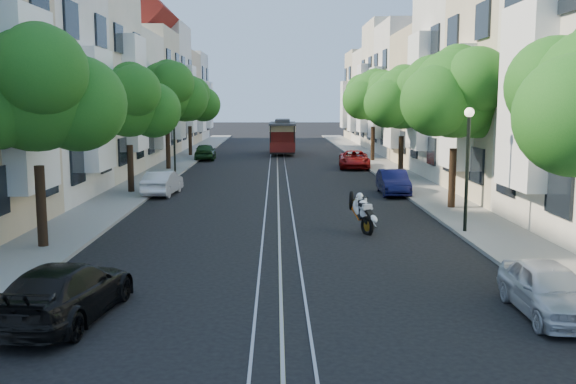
{
  "coord_description": "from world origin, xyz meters",
  "views": [
    {
      "loc": [
        -0.1,
        -17.23,
        4.45
      ],
      "look_at": [
        0.32,
        5.35,
        1.28
      ],
      "focal_mm": 40.0,
      "sensor_mm": 36.0,
      "label": 1
    }
  ],
  "objects": [
    {
      "name": "ground",
      "position": [
        0.0,
        28.0,
        0.0
      ],
      "size": [
        200.0,
        200.0,
        0.0
      ],
      "primitive_type": "plane",
      "color": "black",
      "rests_on": "ground"
    },
    {
      "name": "sidewalk_east",
      "position": [
        7.25,
        28.0,
        0.06
      ],
      "size": [
        2.5,
        80.0,
        0.12
      ],
      "primitive_type": "cube",
      "color": "gray",
      "rests_on": "ground"
    },
    {
      "name": "sidewalk_west",
      "position": [
        -7.25,
        28.0,
        0.06
      ],
      "size": [
        2.5,
        80.0,
        0.12
      ],
      "primitive_type": "cube",
      "color": "gray",
      "rests_on": "ground"
    },
    {
      "name": "rail_left",
      "position": [
        -0.55,
        28.0,
        0.01
      ],
      "size": [
        0.06,
        80.0,
        0.02
      ],
      "primitive_type": "cube",
      "color": "gray",
      "rests_on": "ground"
    },
    {
      "name": "rail_slot",
      "position": [
        0.0,
        28.0,
        0.01
      ],
      "size": [
        0.06,
        80.0,
        0.02
      ],
      "primitive_type": "cube",
      "color": "gray",
      "rests_on": "ground"
    },
    {
      "name": "rail_right",
      "position": [
        0.55,
        28.0,
        0.01
      ],
      "size": [
        0.06,
        80.0,
        0.02
      ],
      "primitive_type": "cube",
      "color": "gray",
      "rests_on": "ground"
    },
    {
      "name": "lane_line",
      "position": [
        0.0,
        28.0,
        0.0
      ],
      "size": [
        0.08,
        80.0,
        0.01
      ],
      "primitive_type": "cube",
      "color": "tan",
      "rests_on": "ground"
    },
    {
      "name": "townhouses_east",
      "position": [
        11.87,
        27.91,
        5.18
      ],
      "size": [
        7.75,
        72.0,
        12.0
      ],
      "color": "beige",
      "rests_on": "ground"
    },
    {
      "name": "townhouses_west",
      "position": [
        -11.87,
        27.91,
        5.08
      ],
      "size": [
        7.75,
        72.0,
        11.76
      ],
      "color": "silver",
      "rests_on": "ground"
    },
    {
      "name": "tree_e_b",
      "position": [
        7.26,
        8.98,
        4.73
      ],
      "size": [
        4.93,
        4.08,
        6.68
      ],
      "color": "black",
      "rests_on": "ground"
    },
    {
      "name": "tree_e_c",
      "position": [
        7.26,
        19.98,
        4.6
      ],
      "size": [
        4.84,
        3.99,
        6.52
      ],
      "color": "black",
      "rests_on": "ground"
    },
    {
      "name": "tree_e_d",
      "position": [
        7.26,
        30.98,
        4.87
      ],
      "size": [
        5.01,
        4.16,
        6.85
      ],
      "color": "black",
      "rests_on": "ground"
    },
    {
      "name": "tree_w_a",
      "position": [
        -7.14,
        1.98,
        4.73
      ],
      "size": [
        4.93,
        4.08,
        6.68
      ],
      "color": "black",
      "rests_on": "ground"
    },
    {
      "name": "tree_w_b",
      "position": [
        -7.14,
        13.98,
        4.4
      ],
      "size": [
        4.72,
        3.87,
        6.27
      ],
      "color": "black",
      "rests_on": "ground"
    },
    {
      "name": "tree_w_c",
      "position": [
        -7.14,
        24.98,
        5.07
      ],
      "size": [
        5.13,
        4.28,
        7.09
      ],
      "color": "black",
      "rests_on": "ground"
    },
    {
      "name": "tree_w_d",
      "position": [
        -7.14,
        35.98,
        4.6
      ],
      "size": [
        4.84,
        3.99,
        6.52
      ],
      "color": "black",
      "rests_on": "ground"
    },
    {
      "name": "lamp_east",
      "position": [
        6.3,
        4.0,
        2.85
      ],
      "size": [
        0.32,
        0.32,
        4.16
      ],
      "color": "black",
      "rests_on": "ground"
    },
    {
      "name": "lamp_west",
      "position": [
        -6.3,
        22.0,
        2.85
      ],
      "size": [
        0.32,
        0.32,
        4.16
      ],
      "color": "black",
      "rests_on": "ground"
    },
    {
      "name": "sportbike_rider",
      "position": [
        2.82,
        4.45,
        0.78
      ],
      "size": [
        0.82,
        1.73,
        1.43
      ],
      "rotation": [
        0.0,
        0.0,
        0.42
      ],
      "color": "black",
      "rests_on": "ground"
    },
    {
      "name": "cable_car",
      "position": [
        0.48,
        38.52,
        1.62
      ],
      "size": [
        2.35,
        7.16,
        2.74
      ],
      "rotation": [
        0.0,
        0.0,
        -0.02
      ],
      "color": "black",
      "rests_on": "ground"
    },
    {
      "name": "parked_car_e_near",
      "position": [
        5.6,
        -4.34,
        0.57
      ],
      "size": [
        1.43,
        3.37,
        1.14
      ],
      "primitive_type": "imported",
      "rotation": [
        0.0,
        0.0,
        -0.03
      ],
      "color": "#B3B7C0",
      "rests_on": "ground"
    },
    {
      "name": "parked_car_e_mid",
      "position": [
        5.6,
        13.59,
        0.6
      ],
      "size": [
        1.38,
        3.67,
        1.2
      ],
      "primitive_type": "imported",
      "rotation": [
        0.0,
        0.0,
        -0.03
      ],
      "color": "#0B0D38",
      "rests_on": "ground"
    },
    {
      "name": "parked_car_e_far",
      "position": [
        5.22,
        26.06,
        0.6
      ],
      "size": [
        2.33,
        4.49,
        1.21
      ],
      "primitive_type": "imported",
      "rotation": [
        0.0,
        0.0,
        -0.08
      ],
      "color": "maroon",
      "rests_on": "ground"
    },
    {
      "name": "parked_car_w_near",
      "position": [
        -4.43,
        -4.42,
        0.6
      ],
      "size": [
        2.22,
        4.35,
        1.21
      ],
      "primitive_type": "imported",
      "rotation": [
        0.0,
        0.0,
        3.01
      ],
      "color": "black",
      "rests_on": "ground"
    },
    {
      "name": "parked_car_w_mid",
      "position": [
        -5.6,
        13.63,
        0.59
      ],
      "size": [
        1.52,
        3.67,
        1.18
      ],
      "primitive_type": "imported",
      "rotation": [
        0.0,
        0.0,
        3.06
      ],
      "color": "silver",
      "rests_on": "ground"
    },
    {
      "name": "parked_car_w_far",
      "position": [
        -5.6,
        32.61,
        0.65
      ],
      "size": [
        1.68,
        3.87,
        1.3
      ],
      "primitive_type": "imported",
      "rotation": [
        0.0,
        0.0,
        3.18
      ],
      "color": "#163615",
      "rests_on": "ground"
    }
  ]
}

